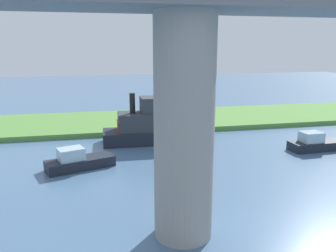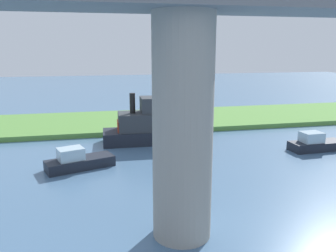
{
  "view_description": "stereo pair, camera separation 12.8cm",
  "coord_description": "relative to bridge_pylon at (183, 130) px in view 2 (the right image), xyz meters",
  "views": [
    {
      "loc": [
        5.06,
        33.94,
        8.75
      ],
      "look_at": [
        -1.37,
        5.0,
        2.0
      ],
      "focal_mm": 36.91,
      "sensor_mm": 36.0,
      "label": 1
    },
    {
      "loc": [
        4.94,
        33.97,
        8.75
      ],
      "look_at": [
        -1.37,
        5.0,
        2.0
      ],
      "focal_mm": 36.91,
      "sensor_mm": 36.0,
      "label": 2
    }
  ],
  "objects": [
    {
      "name": "ground_plane",
      "position": [
        -1.09,
        -19.41,
        -5.14
      ],
      "size": [
        160.0,
        160.0,
        0.0
      ],
      "primitive_type": "plane",
      "color": "#4C7093"
    },
    {
      "name": "grassy_bank",
      "position": [
        -1.09,
        -25.41,
        -4.89
      ],
      "size": [
        80.0,
        12.0,
        0.5
      ],
      "primitive_type": "cube",
      "color": "#5B9342",
      "rests_on": "ground"
    },
    {
      "name": "bridge_pylon",
      "position": [
        0.0,
        0.0,
        0.0
      ],
      "size": [
        2.73,
        2.73,
        10.27
      ],
      "primitive_type": "cylinder",
      "color": "#9E998E",
      "rests_on": "ground"
    },
    {
      "name": "person_on_bank",
      "position": [
        -3.33,
        -21.58,
        -3.93
      ],
      "size": [
        0.43,
        0.43,
        1.39
      ],
      "color": "#2D334C",
      "rests_on": "grassy_bank"
    },
    {
      "name": "mooring_post",
      "position": [
        -8.12,
        -19.95,
        -4.19
      ],
      "size": [
        0.2,
        0.2,
        0.89
      ],
      "primitive_type": "cylinder",
      "color": "brown",
      "rests_on": "grassy_bank"
    },
    {
      "name": "riverboat_paddlewheel",
      "position": [
        -1.78,
        -16.59,
        -3.39
      ],
      "size": [
        9.3,
        3.39,
        4.7
      ],
      "color": "#1E232D",
      "rests_on": "ground"
    },
    {
      "name": "motorboat_red",
      "position": [
        -14.91,
        -11.0,
        -4.55
      ],
      "size": [
        4.98,
        1.94,
        1.64
      ],
      "color": "#1E232D",
      "rests_on": "ground"
    },
    {
      "name": "skiff_small",
      "position": [
        5.2,
        -10.55,
        -4.55
      ],
      "size": [
        5.23,
        3.26,
        1.64
      ],
      "color": "#1E232D",
      "rests_on": "ground"
    }
  ]
}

